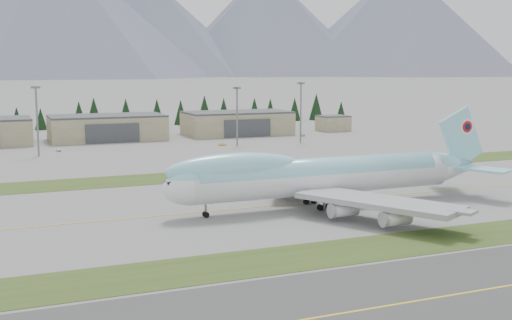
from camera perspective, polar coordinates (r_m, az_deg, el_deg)
name	(u,v)px	position (r m, az deg, el deg)	size (l,w,h in m)	color
ground	(286,204)	(146.22, 2.72, -3.97)	(7000.00, 7000.00, 0.00)	#626260
grass_strip_near	(380,247)	(114.00, 10.94, -7.62)	(400.00, 14.00, 0.08)	#35491A
grass_strip_far	(221,174)	(187.19, -3.15, -1.29)	(400.00, 18.00, 0.08)	#35491A
asphalt_taxiway	(476,291)	(95.87, 18.98, -10.98)	(400.00, 32.00, 0.04)	#3A3A3A
taxiway_line_main	(286,204)	(146.22, 2.72, -3.97)	(400.00, 0.40, 0.02)	yellow
taxiway_line_near	(476,291)	(95.87, 18.98, -10.98)	(400.00, 0.40, 0.02)	yellow
boeing_747_freighter	(321,175)	(143.14, 5.77, -1.36)	(81.19, 70.87, 21.61)	white
hangar_center	(107,127)	(284.09, -13.09, 2.84)	(48.00, 26.60, 10.80)	gray
hangar_right	(237,123)	(299.70, -1.69, 3.31)	(48.00, 26.60, 10.80)	gray
control_shed	(333,123)	(319.29, 6.87, 3.27)	(14.00, 12.00, 7.60)	gray
floodlight_masts	(156,107)	(245.80, -8.92, 4.71)	(120.78, 7.29, 24.99)	slate
service_vehicle_a	(58,152)	(249.39, -17.15, 0.73)	(1.37, 3.39, 1.15)	silver
service_vehicle_b	(222,146)	(256.96, -3.03, 1.29)	(1.14, 3.25, 1.07)	gold
service_vehicle_c	(303,136)	(293.24, 4.19, 2.13)	(1.43, 3.53, 1.02)	#ADAEB1
conifer_belt	(105,113)	(346.69, -13.24, 4.09)	(277.43, 13.93, 16.88)	black
mountain_ridge_rear	(11,17)	(3038.85, -20.97, 11.76)	(4461.55, 1036.36, 518.18)	#4F5569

